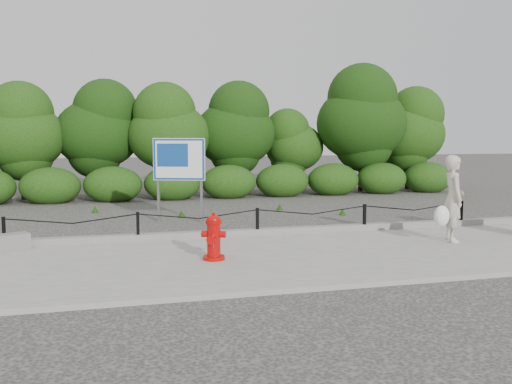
{
  "coord_description": "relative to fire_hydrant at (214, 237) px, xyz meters",
  "views": [
    {
      "loc": [
        -2.92,
        -11.06,
        2.22
      ],
      "look_at": [
        0.02,
        0.2,
        1.0
      ],
      "focal_mm": 38.0,
      "sensor_mm": 36.0,
      "label": 1
    }
  ],
  "objects": [
    {
      "name": "ground",
      "position": [
        1.3,
        1.98,
        -0.47
      ],
      "size": [
        90.0,
        90.0,
        0.0
      ],
      "primitive_type": "plane",
      "color": "#2D2B28",
      "rests_on": "ground"
    },
    {
      "name": "sidewalk",
      "position": [
        1.3,
        -0.02,
        -0.43
      ],
      "size": [
        14.0,
        4.0,
        0.08
      ],
      "primitive_type": "cube",
      "color": "gray",
      "rests_on": "ground"
    },
    {
      "name": "curb",
      "position": [
        1.3,
        2.03,
        -0.32
      ],
      "size": [
        14.0,
        0.22,
        0.14
      ],
      "primitive_type": "cube",
      "color": "slate",
      "rests_on": "sidewalk"
    },
    {
      "name": "chain_barrier",
      "position": [
        1.3,
        1.98,
        -0.01
      ],
      "size": [
        10.06,
        0.06,
        0.6
      ],
      "color": "black",
      "rests_on": "sidewalk"
    },
    {
      "name": "treeline",
      "position": [
        1.81,
        10.87,
        2.05
      ],
      "size": [
        20.37,
        3.68,
        4.87
      ],
      "color": "black",
      "rests_on": "ground"
    },
    {
      "name": "fire_hydrant",
      "position": [
        0.0,
        0.0,
        0.0
      ],
      "size": [
        0.5,
        0.5,
        0.82
      ],
      "rotation": [
        0.0,
        0.0,
        -0.39
      ],
      "color": "#B40806",
      "rests_on": "sidewalk"
    },
    {
      "name": "pedestrian",
      "position": [
        4.95,
        0.4,
        0.46
      ],
      "size": [
        0.8,
        0.73,
        1.75
      ],
      "rotation": [
        0.0,
        0.0,
        1.26
      ],
      "color": "beige",
      "rests_on": "sidewalk"
    },
    {
      "name": "concrete_block",
      "position": [
        -3.68,
        1.73,
        -0.24
      ],
      "size": [
        0.98,
        0.68,
        0.3
      ],
      "primitive_type": "cube",
      "rotation": [
        0.0,
        0.0,
        0.42
      ],
      "color": "slate",
      "rests_on": "sidewalk"
    },
    {
      "name": "advertising_sign",
      "position": [
        -0.03,
        4.77,
        1.05
      ],
      "size": [
        1.28,
        0.53,
        2.15
      ],
      "rotation": [
        0.0,
        0.0,
        -0.35
      ],
      "color": "slate",
      "rests_on": "ground"
    }
  ]
}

